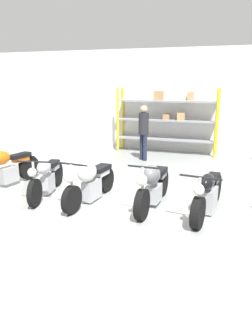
# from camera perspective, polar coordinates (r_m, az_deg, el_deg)

# --- Properties ---
(ground_plane) EXTENTS (30.00, 30.00, 0.00)m
(ground_plane) POSITION_cam_1_polar(r_m,az_deg,el_deg) (6.78, -1.07, -6.55)
(ground_plane) COLOR #9EA3A0
(back_wall) EXTENTS (30.00, 0.08, 3.60)m
(back_wall) POSITION_cam_1_polar(r_m,az_deg,el_deg) (11.98, 8.35, 11.47)
(back_wall) COLOR silver
(back_wall) RESTS_ON ground_plane
(shelving_rack) EXTENTS (3.52, 0.63, 2.26)m
(shelving_rack) POSITION_cam_1_polar(r_m,az_deg,el_deg) (11.70, 6.79, 8.93)
(shelving_rack) COLOR yellow
(shelving_rack) RESTS_ON ground_plane
(motorcycle_orange) EXTENTS (0.73, 2.03, 1.02)m
(motorcycle_orange) POSITION_cam_1_polar(r_m,az_deg,el_deg) (8.35, -20.20, -0.01)
(motorcycle_orange) COLOR black
(motorcycle_orange) RESTS_ON ground_plane
(motorcycle_silver) EXTENTS (0.72, 1.97, 0.95)m
(motorcycle_silver) POSITION_cam_1_polar(r_m,az_deg,el_deg) (7.46, -13.69, -1.46)
(motorcycle_silver) COLOR black
(motorcycle_silver) RESTS_ON ground_plane
(motorcycle_white) EXTENTS (0.69, 1.99, 0.99)m
(motorcycle_white) POSITION_cam_1_polar(r_m,az_deg,el_deg) (6.88, -6.32, -2.28)
(motorcycle_white) COLOR black
(motorcycle_white) RESTS_ON ground_plane
(motorcycle_grey) EXTENTS (0.58, 2.02, 1.01)m
(motorcycle_grey) POSITION_cam_1_polar(r_m,az_deg,el_deg) (6.60, 4.70, -3.02)
(motorcycle_grey) COLOR black
(motorcycle_grey) RESTS_ON ground_plane
(motorcycle_black) EXTENTS (0.72, 2.11, 0.93)m
(motorcycle_black) POSITION_cam_1_polar(r_m,az_deg,el_deg) (6.48, 14.04, -4.42)
(motorcycle_black) COLOR black
(motorcycle_black) RESTS_ON ground_plane
(person_browsing) EXTENTS (0.45, 0.45, 1.75)m
(person_browsing) POSITION_cam_1_polar(r_m,az_deg,el_deg) (10.47, 3.08, 6.92)
(person_browsing) COLOR #1E2338
(person_browsing) RESTS_ON ground_plane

